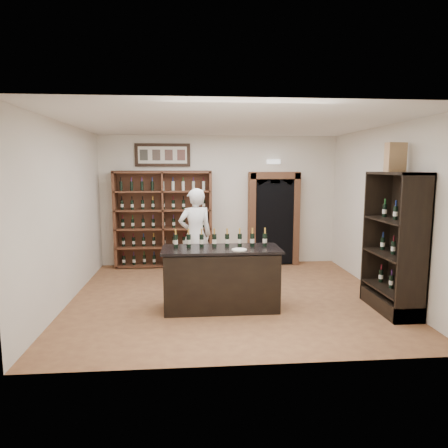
{
  "coord_description": "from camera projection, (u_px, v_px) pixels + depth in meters",
  "views": [
    {
      "loc": [
        -0.67,
        -6.8,
        2.26
      ],
      "look_at": [
        -0.08,
        0.3,
        1.26
      ],
      "focal_mm": 32.0,
      "sensor_mm": 36.0,
      "label": 1
    }
  ],
  "objects": [
    {
      "name": "floor",
      "position": [
        230.0,
        296.0,
        7.08
      ],
      "size": [
        5.5,
        5.5,
        0.0
      ],
      "primitive_type": "plane",
      "color": "#97643C",
      "rests_on": "ground"
    },
    {
      "name": "ceiling",
      "position": [
        230.0,
        123.0,
        6.66
      ],
      "size": [
        5.5,
        5.5,
        0.0
      ],
      "primitive_type": "plane",
      "rotation": [
        3.14,
        0.0,
        0.0
      ],
      "color": "white",
      "rests_on": "wall_back"
    },
    {
      "name": "wall_back",
      "position": [
        220.0,
        201.0,
        9.34
      ],
      "size": [
        5.5,
        0.04,
        3.0
      ],
      "primitive_type": "cube",
      "color": "silver",
      "rests_on": "ground"
    },
    {
      "name": "wall_left",
      "position": [
        66.0,
        214.0,
        6.65
      ],
      "size": [
        0.04,
        5.0,
        3.0
      ],
      "primitive_type": "cube",
      "color": "silver",
      "rests_on": "ground"
    },
    {
      "name": "wall_right",
      "position": [
        384.0,
        211.0,
        7.1
      ],
      "size": [
        0.04,
        5.0,
        3.0
      ],
      "primitive_type": "cube",
      "color": "silver",
      "rests_on": "ground"
    },
    {
      "name": "wine_shelf",
      "position": [
        164.0,
        219.0,
        9.12
      ],
      "size": [
        2.2,
        0.38,
        2.2
      ],
      "color": "#56311D",
      "rests_on": "ground"
    },
    {
      "name": "framed_picture",
      "position": [
        163.0,
        155.0,
        9.06
      ],
      "size": [
        1.25,
        0.04,
        0.52
      ],
      "primitive_type": "cube",
      "color": "black",
      "rests_on": "wall_back"
    },
    {
      "name": "arched_doorway",
      "position": [
        273.0,
        216.0,
        9.32
      ],
      "size": [
        1.17,
        0.35,
        2.17
      ],
      "color": "black",
      "rests_on": "ground"
    },
    {
      "name": "emergency_light",
      "position": [
        274.0,
        162.0,
        9.24
      ],
      "size": [
        0.3,
        0.1,
        0.1
      ],
      "primitive_type": "cube",
      "color": "white",
      "rests_on": "wall_back"
    },
    {
      "name": "tasting_counter",
      "position": [
        221.0,
        279.0,
        6.41
      ],
      "size": [
        1.88,
        0.78,
        1.0
      ],
      "color": "black",
      "rests_on": "ground"
    },
    {
      "name": "counter_bottle_0",
      "position": [
        176.0,
        241.0,
        6.36
      ],
      "size": [
        0.07,
        0.07,
        0.3
      ],
      "color": "black",
      "rests_on": "tasting_counter"
    },
    {
      "name": "counter_bottle_1",
      "position": [
        189.0,
        241.0,
        6.38
      ],
      "size": [
        0.07,
        0.07,
        0.3
      ],
      "color": "black",
      "rests_on": "tasting_counter"
    },
    {
      "name": "counter_bottle_2",
      "position": [
        202.0,
        240.0,
        6.39
      ],
      "size": [
        0.07,
        0.07,
        0.3
      ],
      "color": "black",
      "rests_on": "tasting_counter"
    },
    {
      "name": "counter_bottle_3",
      "position": [
        214.0,
        240.0,
        6.41
      ],
      "size": [
        0.07,
        0.07,
        0.3
      ],
      "color": "black",
      "rests_on": "tasting_counter"
    },
    {
      "name": "counter_bottle_4",
      "position": [
        227.0,
        240.0,
        6.43
      ],
      "size": [
        0.07,
        0.07,
        0.3
      ],
      "color": "black",
      "rests_on": "tasting_counter"
    },
    {
      "name": "counter_bottle_5",
      "position": [
        240.0,
        240.0,
        6.44
      ],
      "size": [
        0.07,
        0.07,
        0.3
      ],
      "color": "black",
      "rests_on": "tasting_counter"
    },
    {
      "name": "counter_bottle_6",
      "position": [
        252.0,
        240.0,
        6.46
      ],
      "size": [
        0.07,
        0.07,
        0.3
      ],
      "color": "black",
      "rests_on": "tasting_counter"
    },
    {
      "name": "counter_bottle_7",
      "position": [
        265.0,
        240.0,
        6.48
      ],
      "size": [
        0.07,
        0.07,
        0.3
      ],
      "color": "black",
      "rests_on": "tasting_counter"
    },
    {
      "name": "side_cabinet",
      "position": [
        394.0,
        264.0,
        6.3
      ],
      "size": [
        0.48,
        1.2,
        2.2
      ],
      "color": "black",
      "rests_on": "ground"
    },
    {
      "name": "shopkeeper",
      "position": [
        195.0,
        235.0,
        7.91
      ],
      "size": [
        0.77,
        0.61,
        1.87
      ],
      "primitive_type": "imported",
      "rotation": [
        0.0,
        0.0,
        3.41
      ],
      "color": "white",
      "rests_on": "ground"
    },
    {
      "name": "plate",
      "position": [
        239.0,
        250.0,
        6.15
      ],
      "size": [
        0.24,
        0.24,
        0.02
      ],
      "primitive_type": "cylinder",
      "color": "beige",
      "rests_on": "tasting_counter"
    },
    {
      "name": "wine_crate",
      "position": [
        396.0,
        157.0,
        6.17
      ],
      "size": [
        0.33,
        0.18,
        0.45
      ],
      "primitive_type": "cube",
      "rotation": [
        0.0,
        0.0,
        0.16
      ],
      "color": "tan",
      "rests_on": "side_cabinet"
    }
  ]
}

